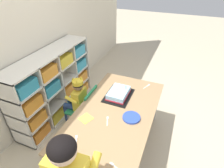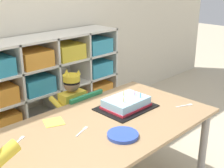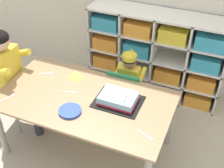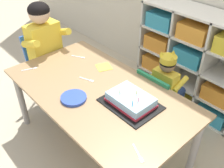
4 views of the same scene
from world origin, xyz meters
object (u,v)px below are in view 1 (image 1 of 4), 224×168
object	(u,v)px
classroom_chair_blue	(85,106)
child_with_crown	(77,97)
paper_plate_stack	(131,117)
activity_table	(115,117)
birthday_cake_on_tray	(119,94)
fork_by_napkin	(147,86)
fork_at_table_front_edge	(115,167)
fork_near_cake_tray	(76,140)
fork_near_child_seat	(107,120)

from	to	relation	value
classroom_chair_blue	child_with_crown	world-z (taller)	child_with_crown
child_with_crown	paper_plate_stack	xyz separation A→B (m)	(-0.22, -0.82, 0.13)
activity_table	child_with_crown	xyz separation A→B (m)	(0.19, 0.62, -0.05)
paper_plate_stack	child_with_crown	bearing A→B (deg)	74.73
activity_table	birthday_cake_on_tray	world-z (taller)	birthday_cake_on_tray
activity_table	fork_by_napkin	xyz separation A→B (m)	(0.62, -0.21, 0.08)
activity_table	fork_at_table_front_edge	size ratio (longest dim) A/B	11.76
fork_at_table_front_edge	fork_near_cake_tray	size ratio (longest dim) A/B	1.04
paper_plate_stack	fork_near_cake_tray	distance (m)	0.60
classroom_chair_blue	child_with_crown	size ratio (longest dim) A/B	0.81
paper_plate_stack	birthday_cake_on_tray	bearing A→B (deg)	39.97
activity_table	fork_at_table_front_edge	world-z (taller)	fork_at_table_front_edge
birthday_cake_on_tray	fork_by_napkin	bearing A→B (deg)	-39.51
activity_table	child_with_crown	bearing A→B (deg)	72.82
fork_near_child_seat	paper_plate_stack	bearing A→B (deg)	98.82
classroom_chair_blue	child_with_crown	distance (m)	0.17
fork_near_cake_tray	fork_near_child_seat	xyz separation A→B (m)	(0.34, -0.17, 0.00)
activity_table	birthday_cake_on_tray	bearing A→B (deg)	13.16
fork_at_table_front_edge	fork_near_cake_tray	xyz separation A→B (m)	(0.11, 0.43, 0.00)
activity_table	fork_near_cake_tray	distance (m)	0.54
paper_plate_stack	fork_near_cake_tray	world-z (taller)	paper_plate_stack
classroom_chair_blue	paper_plate_stack	size ratio (longest dim) A/B	3.46
fork_near_cake_tray	fork_at_table_front_edge	bearing A→B (deg)	45.39
fork_near_cake_tray	fork_near_child_seat	size ratio (longest dim) A/B	0.96
birthday_cake_on_tray	fork_by_napkin	xyz separation A→B (m)	(0.34, -0.28, -0.03)
birthday_cake_on_tray	fork_near_child_seat	bearing A→B (deg)	-174.50
child_with_crown	paper_plate_stack	world-z (taller)	child_with_crown
activity_table	classroom_chair_blue	size ratio (longest dim) A/B	2.31
classroom_chair_blue	fork_near_cake_tray	size ratio (longest dim) A/B	5.31
child_with_crown	fork_by_napkin	xyz separation A→B (m)	(0.43, -0.83, 0.12)
fork_by_napkin	activity_table	bearing A→B (deg)	4.52
paper_plate_stack	fork_near_child_seat	size ratio (longest dim) A/B	1.47
activity_table	birthday_cake_on_tray	distance (m)	0.31
classroom_chair_blue	fork_at_table_front_edge	xyz separation A→B (m)	(-0.80, -0.75, 0.25)
paper_plate_stack	fork_at_table_front_edge	xyz separation A→B (m)	(-0.57, -0.04, -0.01)
fork_at_table_front_edge	activity_table	bearing A→B (deg)	131.61
birthday_cake_on_tray	child_with_crown	bearing A→B (deg)	99.19
paper_plate_stack	fork_near_cake_tray	bearing A→B (deg)	140.35
child_with_crown	fork_near_child_seat	distance (m)	0.70
birthday_cake_on_tray	fork_near_cake_tray	world-z (taller)	birthday_cake_on_tray
activity_table	classroom_chair_blue	bearing A→B (deg)	69.12
birthday_cake_on_tray	fork_near_child_seat	xyz separation A→B (m)	(-0.44, -0.04, -0.03)
activity_table	fork_near_child_seat	bearing A→B (deg)	171.48
child_with_crown	fork_near_cake_tray	world-z (taller)	child_with_crown
fork_by_napkin	classroom_chair_blue	bearing A→B (deg)	-36.09
classroom_chair_blue	fork_by_napkin	size ratio (longest dim) A/B	4.90
child_with_crown	paper_plate_stack	size ratio (longest dim) A/B	4.27
birthday_cake_on_tray	paper_plate_stack	world-z (taller)	birthday_cake_on_tray
activity_table	fork_near_child_seat	xyz separation A→B (m)	(-0.16, 0.02, 0.08)
paper_plate_stack	activity_table	bearing A→B (deg)	80.99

